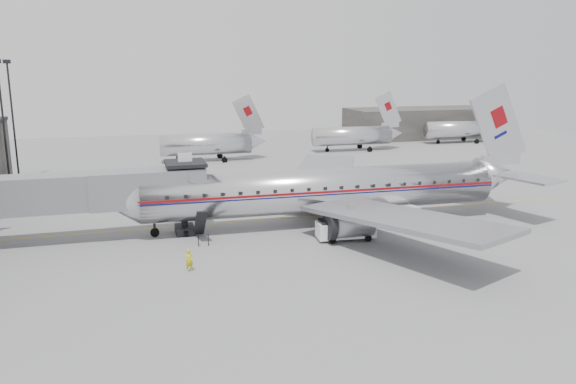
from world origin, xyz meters
name	(u,v)px	position (x,y,z in m)	size (l,w,h in m)	color
ground	(298,236)	(0.00, 0.00, 0.00)	(160.00, 160.00, 0.00)	slate
hangar	(420,123)	(45.00, 60.00, 3.00)	(30.00, 12.00, 6.00)	#32302E
apron_line	(309,217)	(3.00, 6.00, 0.01)	(0.15, 60.00, 0.01)	gold
jet_bridge	(93,192)	(-16.66, 3.67, 4.18)	(21.00, 6.20, 7.10)	#5B5E60
distant_aircraft_near	(207,144)	(-1.79, 42.00, 2.73)	(16.39, 3.20, 10.26)	silver
distant_aircraft_mid	(353,135)	(24.21, 46.00, 2.73)	(16.39, 3.20, 10.26)	silver
distant_aircraft_far	(461,129)	(48.21, 50.00, 2.73)	(16.39, 3.20, 10.26)	silver
airliner	(331,190)	(4.17, 2.98, 3.26)	(40.96, 37.95, 12.95)	silver
service_van	(347,226)	(3.73, -1.99, 1.21)	(5.07, 2.34, 2.31)	white
baggage_cart_navy	(362,220)	(6.29, 0.61, 0.81)	(2.37, 2.12, 1.53)	#0D1435
baggage_cart_white	(406,215)	(10.70, 0.72, 0.93)	(2.48, 2.05, 1.74)	silver
ramp_worker	(189,260)	(-9.95, -6.00, 0.83)	(0.61, 0.40, 1.67)	gold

